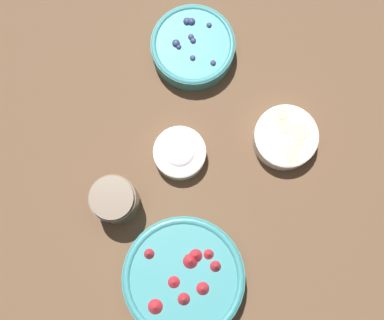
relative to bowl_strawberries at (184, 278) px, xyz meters
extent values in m
plane|color=brown|center=(-0.16, 0.15, -0.04)|extent=(4.00, 4.00, 0.00)
cylinder|color=teal|center=(0.00, 0.00, -0.01)|extent=(0.24, 0.24, 0.06)
torus|color=teal|center=(0.00, 0.00, 0.02)|extent=(0.24, 0.24, 0.02)
cylinder|color=red|center=(0.00, 0.00, 0.01)|extent=(0.19, 0.19, 0.02)
cone|color=red|center=(-0.08, -0.01, 0.03)|extent=(0.03, 0.03, 0.03)
cone|color=red|center=(-0.01, 0.03, 0.03)|extent=(0.05, 0.05, 0.03)
cone|color=red|center=(-0.01, -0.02, 0.03)|extent=(0.03, 0.03, 0.02)
cone|color=red|center=(-0.01, 0.05, 0.03)|extent=(0.03, 0.03, 0.03)
cone|color=red|center=(0.04, 0.01, 0.03)|extent=(0.04, 0.04, 0.02)
cone|color=red|center=(0.03, -0.03, 0.03)|extent=(0.04, 0.04, 0.03)
cone|color=red|center=(0.00, -0.07, 0.03)|extent=(0.05, 0.05, 0.03)
cone|color=red|center=(0.03, 0.06, 0.03)|extent=(0.03, 0.03, 0.03)
cone|color=red|center=(0.00, 0.07, 0.03)|extent=(0.03, 0.03, 0.02)
cylinder|color=teal|center=(-0.33, 0.35, -0.01)|extent=(0.18, 0.18, 0.05)
torus|color=teal|center=(-0.33, 0.35, 0.01)|extent=(0.18, 0.18, 0.01)
cylinder|color=navy|center=(-0.33, 0.35, 0.00)|extent=(0.14, 0.14, 0.01)
sphere|color=navy|center=(-0.33, 0.40, 0.01)|extent=(0.01, 0.01, 0.01)
sphere|color=navy|center=(-0.27, 0.35, 0.01)|extent=(0.01, 0.01, 0.01)
sphere|color=navy|center=(-0.34, 0.32, 0.01)|extent=(0.01, 0.01, 0.01)
sphere|color=navy|center=(-0.37, 0.38, 0.01)|extent=(0.02, 0.02, 0.02)
sphere|color=navy|center=(-0.34, 0.36, 0.01)|extent=(0.01, 0.01, 0.01)
sphere|color=navy|center=(-0.30, 0.33, 0.01)|extent=(0.01, 0.01, 0.01)
sphere|color=navy|center=(-0.33, 0.35, 0.01)|extent=(0.01, 0.01, 0.01)
sphere|color=navy|center=(-0.35, 0.32, 0.01)|extent=(0.02, 0.02, 0.02)
sphere|color=navy|center=(-0.36, 0.38, 0.01)|extent=(0.02, 0.02, 0.02)
cylinder|color=white|center=(-0.05, 0.35, -0.02)|extent=(0.13, 0.13, 0.04)
torus|color=white|center=(-0.05, 0.35, 0.00)|extent=(0.13, 0.13, 0.01)
cylinder|color=beige|center=(-0.05, 0.35, 0.00)|extent=(0.10, 0.10, 0.01)
cylinder|color=beige|center=(-0.09, 0.37, 0.01)|extent=(0.03, 0.03, 0.01)
cylinder|color=beige|center=(-0.03, 0.35, 0.01)|extent=(0.03, 0.03, 0.00)
cylinder|color=beige|center=(-0.04, 0.37, 0.01)|extent=(0.03, 0.03, 0.01)
cylinder|color=beige|center=(-0.02, 0.33, 0.01)|extent=(0.03, 0.03, 0.00)
cylinder|color=beige|center=(-0.04, 0.38, 0.01)|extent=(0.03, 0.03, 0.01)
cylinder|color=beige|center=(-0.07, 0.36, 0.01)|extent=(0.03, 0.03, 0.00)
cylinder|color=beige|center=(-0.08, 0.36, 0.01)|extent=(0.03, 0.03, 0.00)
cylinder|color=silver|center=(-0.18, 0.17, -0.02)|extent=(0.11, 0.11, 0.04)
torus|color=silver|center=(-0.18, 0.17, 0.00)|extent=(0.11, 0.11, 0.01)
cylinder|color=white|center=(-0.18, 0.17, -0.01)|extent=(0.09, 0.09, 0.01)
ellipsoid|color=white|center=(-0.18, 0.17, 0.00)|extent=(0.06, 0.06, 0.03)
cylinder|color=brown|center=(-0.20, 0.01, 0.01)|extent=(0.09, 0.09, 0.09)
cylinder|color=#3D2316|center=(-0.20, 0.01, 0.00)|extent=(0.08, 0.08, 0.06)
cylinder|color=brown|center=(-0.20, 0.01, 0.05)|extent=(0.08, 0.08, 0.01)
camera|label=1|loc=(-0.02, 0.04, 1.06)|focal=50.00mm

